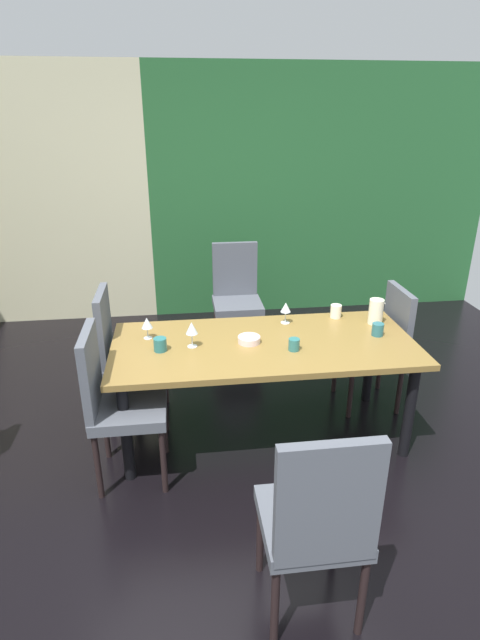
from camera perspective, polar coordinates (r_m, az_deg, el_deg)
The scene contains 18 objects.
ground_plane at distance 3.39m, azimuth -0.76°, elevation -16.51°, with size 6.30×5.61×0.02m, color black.
back_panel_interior at distance 5.65m, azimuth -23.87°, elevation 12.39°, with size 2.59×0.10×2.60m, color beige.
garden_window_panel at distance 5.66m, azimuth 9.37°, elevation 14.00°, with size 3.71×0.10×2.60m, color #23592D.
dining_table at distance 3.34m, azimuth 2.74°, elevation -3.75°, with size 2.01×0.91×0.72m.
chair_left_far at distance 3.64m, azimuth -13.17°, elevation -3.42°, with size 0.44×0.44×1.01m.
chair_right_far at distance 3.92m, azimuth 15.71°, elevation -2.14°, with size 0.44×0.44×0.94m.
chair_head_far at distance 4.65m, azimuth -0.41°, elevation 3.11°, with size 0.44×0.45×1.02m.
chair_head_near at distance 2.25m, azimuth 8.84°, elevation -21.54°, with size 0.44×0.44×1.04m.
chair_left_near at distance 3.09m, azimuth -14.15°, elevation -8.65°, with size 0.44×0.44×1.00m.
wine_glass_corner at distance 3.58m, azimuth 5.25°, elevation 1.37°, with size 0.07×0.07×0.16m.
wine_glass_south at distance 3.21m, azimuth -5.55°, elevation -0.99°, with size 0.08×0.08×0.17m.
wine_glass_north at distance 3.38m, azimuth -10.59°, elevation -0.38°, with size 0.07×0.07×0.15m.
serving_bowl_left at distance 3.30m, azimuth 1.05°, elevation -2.25°, with size 0.15×0.15×0.04m, color silver.
cup_center at distance 3.22m, azimuth -9.11°, elevation -2.78°, with size 0.08×0.08×0.09m, color #286A6C.
cup_front at distance 3.75m, azimuth 10.90°, elevation 0.99°, with size 0.08×0.08×0.10m, color white.
cup_west at distance 3.20m, azimuth 6.19°, elevation -2.80°, with size 0.07×0.07×0.08m, color #2E6F6E.
cup_near_shelf at distance 3.52m, azimuth 15.46°, elevation -1.05°, with size 0.08×0.08×0.09m, color #28646D.
pitcher_right at distance 3.69m, azimuth 15.28°, elevation 0.97°, with size 0.12×0.10×0.18m.
Camera 1 is at (-0.29, -2.61, 2.14)m, focal length 28.00 mm.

